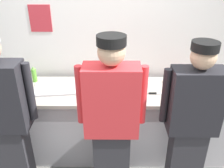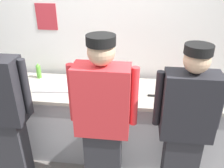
% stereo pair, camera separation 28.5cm
% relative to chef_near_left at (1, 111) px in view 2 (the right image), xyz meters
% --- Properties ---
extents(wall_back, '(4.75, 0.11, 2.74)m').
position_rel_chef_near_left_xyz_m(wall_back, '(0.91, 1.13, 0.42)').
color(wall_back, white).
rests_on(wall_back, ground).
extents(prep_counter, '(3.03, 0.72, 0.91)m').
position_rel_chef_near_left_xyz_m(prep_counter, '(0.91, 0.64, -0.49)').
color(prep_counter, '#B2B2B7').
rests_on(prep_counter, ground).
extents(chef_near_left, '(0.63, 0.24, 1.76)m').
position_rel_chef_near_left_xyz_m(chef_near_left, '(0.00, 0.00, 0.00)').
color(chef_near_left, '#2D2D33').
rests_on(chef_near_left, ground).
extents(chef_center, '(0.63, 0.24, 1.76)m').
position_rel_chef_near_left_xyz_m(chef_center, '(1.02, -0.05, -0.00)').
color(chef_center, '#2D2D33').
rests_on(chef_center, ground).
extents(chef_far_right, '(0.61, 0.24, 1.69)m').
position_rel_chef_near_left_xyz_m(chef_far_right, '(1.78, 0.02, -0.04)').
color(chef_far_right, '#2D2D33').
rests_on(chef_far_right, ground).
extents(plate_stack_front, '(0.20, 0.20, 0.08)m').
position_rel_chef_near_left_xyz_m(plate_stack_front, '(2.09, 0.50, 0.00)').
color(plate_stack_front, white).
rests_on(plate_stack_front, prep_counter).
extents(mixing_bowl_steel, '(0.39, 0.39, 0.13)m').
position_rel_chef_near_left_xyz_m(mixing_bowl_steel, '(-0.21, 0.60, 0.03)').
color(mixing_bowl_steel, '#B7BABF').
rests_on(mixing_bowl_steel, prep_counter).
extents(sheet_tray, '(0.55, 0.40, 0.02)m').
position_rel_chef_near_left_xyz_m(sheet_tray, '(0.35, 0.65, -0.03)').
color(sheet_tray, '#B7BABF').
rests_on(sheet_tray, prep_counter).
extents(squeeze_bottle_primary, '(0.06, 0.06, 0.20)m').
position_rel_chef_near_left_xyz_m(squeeze_bottle_primary, '(0.04, 0.86, 0.06)').
color(squeeze_bottle_primary, '#56A333').
rests_on(squeeze_bottle_primary, prep_counter).
extents(squeeze_bottle_secondary, '(0.06, 0.06, 0.19)m').
position_rel_chef_near_left_xyz_m(squeeze_bottle_secondary, '(1.80, 0.82, 0.05)').
color(squeeze_bottle_secondary, red).
rests_on(squeeze_bottle_secondary, prep_counter).
extents(squeeze_bottle_spare, '(0.05, 0.05, 0.21)m').
position_rel_chef_near_left_xyz_m(squeeze_bottle_spare, '(1.95, 0.68, 0.06)').
color(squeeze_bottle_spare, red).
rests_on(squeeze_bottle_spare, prep_counter).
extents(ramekin_yellow_sauce, '(0.09, 0.09, 0.04)m').
position_rel_chef_near_left_xyz_m(ramekin_yellow_sauce, '(1.31, 0.57, -0.02)').
color(ramekin_yellow_sauce, white).
rests_on(ramekin_yellow_sauce, prep_counter).
extents(ramekin_green_sauce, '(0.10, 0.10, 0.04)m').
position_rel_chef_near_left_xyz_m(ramekin_green_sauce, '(1.12, 0.46, -0.02)').
color(ramekin_green_sauce, white).
rests_on(ramekin_green_sauce, prep_counter).
extents(ramekin_red_sauce, '(0.09, 0.09, 0.04)m').
position_rel_chef_near_left_xyz_m(ramekin_red_sauce, '(1.26, 0.82, -0.02)').
color(ramekin_red_sauce, white).
rests_on(ramekin_red_sauce, prep_counter).
extents(ramekin_orange_sauce, '(0.09, 0.09, 0.04)m').
position_rel_chef_near_left_xyz_m(ramekin_orange_sauce, '(1.81, 0.55, -0.02)').
color(ramekin_orange_sauce, white).
rests_on(ramekin_orange_sauce, prep_counter).
extents(deli_cup, '(0.09, 0.09, 0.10)m').
position_rel_chef_near_left_xyz_m(deli_cup, '(0.93, 0.53, 0.01)').
color(deli_cup, white).
rests_on(deli_cup, prep_counter).
extents(chefs_knife, '(0.28, 0.03, 0.02)m').
position_rel_chef_near_left_xyz_m(chefs_knife, '(1.56, 0.54, -0.03)').
color(chefs_knife, '#B7BABF').
rests_on(chefs_knife, prep_counter).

